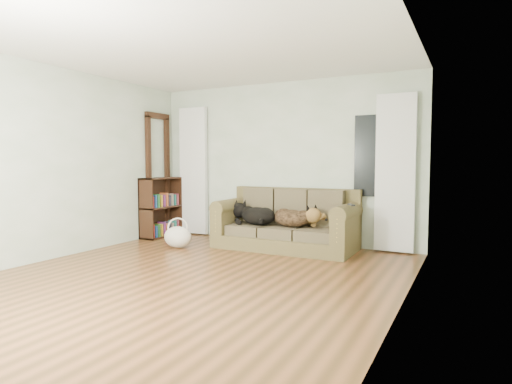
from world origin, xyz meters
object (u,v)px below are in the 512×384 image
at_px(sofa, 285,219).
at_px(bookshelf, 161,208).
at_px(dog_black_lab, 256,216).
at_px(tote_bag, 178,237).
at_px(dog_shepherd, 294,217).

xyz_separation_m(sofa, bookshelf, (-2.38, 0.01, 0.05)).
relative_size(dog_black_lab, tote_bag, 1.45).
height_order(dog_black_lab, dog_shepherd, dog_shepherd).
distance_m(tote_bag, bookshelf, 1.17).
relative_size(dog_black_lab, bookshelf, 0.63).
bearing_deg(sofa, tote_bag, -155.76).
distance_m(sofa, tote_bag, 1.67).
bearing_deg(bookshelf, dog_shepherd, 4.50).
height_order(dog_black_lab, bookshelf, bookshelf).
xyz_separation_m(dog_black_lab, bookshelf, (-1.91, 0.08, 0.02)).
bearing_deg(dog_black_lab, tote_bag, -118.95).
bearing_deg(dog_shepherd, bookshelf, 24.17).
relative_size(tote_bag, bookshelf, 0.43).
bearing_deg(dog_shepherd, tote_bag, 46.48).
relative_size(dog_shepherd, bookshelf, 0.61).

